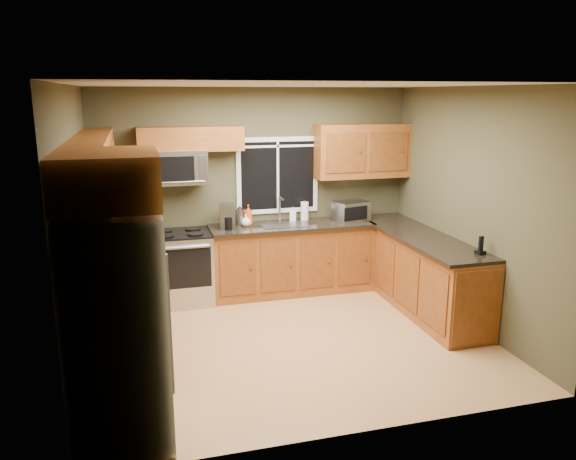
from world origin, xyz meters
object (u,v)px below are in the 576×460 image
coffee_maker (227,217)px  soap_bottle_c (246,220)px  soap_bottle_b (293,214)px  range (181,267)px  paper_towel_roll (305,211)px  kettle (240,216)px  microwave (176,167)px  refrigerator (118,326)px  toaster_oven (351,211)px  cordless_phone (481,249)px  soap_bottle_a (248,215)px

coffee_maker → soap_bottle_c: 0.26m
coffee_maker → soap_bottle_b: bearing=12.5°
range → coffee_maker: 0.87m
paper_towel_roll → kettle: bearing=-178.1°
paper_towel_roll → soap_bottle_c: bearing=-169.7°
microwave → soap_bottle_c: 1.12m
refrigerator → toaster_oven: size_ratio=3.64×
paper_towel_roll → cordless_phone: bearing=-57.7°
range → soap_bottle_a: bearing=6.3°
cordless_phone → microwave: bearing=146.2°
paper_towel_roll → soap_bottle_b: 0.17m
refrigerator → soap_bottle_c: bearing=61.3°
microwave → soap_bottle_b: size_ratio=4.16×
soap_bottle_b → soap_bottle_c: bearing=-167.4°
microwave → soap_bottle_a: microwave is taller
microwave → paper_towel_roll: 1.83m
refrigerator → microwave: (0.69, 2.91, 0.83)m
microwave → soap_bottle_b: bearing=2.7°
paper_towel_roll → soap_bottle_c: (-0.84, -0.15, -0.05)m
toaster_oven → paper_towel_roll: paper_towel_roll is taller
range → microwave: bearing=90.0°
refrigerator → kettle: refrigerator is taller
refrigerator → paper_towel_roll: size_ratio=6.58×
soap_bottle_c → cordless_phone: cordless_phone is taller
microwave → soap_bottle_a: 1.11m
kettle → range: bearing=-167.3°
soap_bottle_a → soap_bottle_c: 0.08m
refrigerator → soap_bottle_b: 3.72m
refrigerator → kettle: (1.49, 2.95, 0.16)m
coffee_maker → cordless_phone: (2.42, -1.89, -0.09)m
range → soap_bottle_b: 1.64m
microwave → cordless_phone: size_ratio=3.82×
soap_bottle_c → cordless_phone: (2.17, -1.95, -0.02)m
range → toaster_oven: (2.29, -0.01, 0.61)m
toaster_oven → coffee_maker: 1.69m
soap_bottle_b → cordless_phone: (1.50, -2.10, -0.03)m
range → toaster_oven: toaster_oven is taller
coffee_maker → refrigerator: bearing=-115.1°
range → soap_bottle_c: bearing=3.8°
soap_bottle_b → toaster_oven: bearing=-15.6°
microwave → soap_bottle_c: size_ratio=4.85×
range → coffee_maker: size_ratio=3.01×
coffee_maker → soap_bottle_c: coffee_maker is taller
coffee_maker → cordless_phone: coffee_maker is taller
refrigerator → microwave: size_ratio=2.37×
toaster_oven → soap_bottle_c: size_ratio=3.16×
refrigerator → cordless_phone: size_ratio=9.05×
toaster_oven → soap_bottle_c: (-1.44, 0.06, -0.06)m
kettle → paper_towel_roll: size_ratio=0.92×
toaster_oven → soap_bottle_c: toaster_oven is taller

